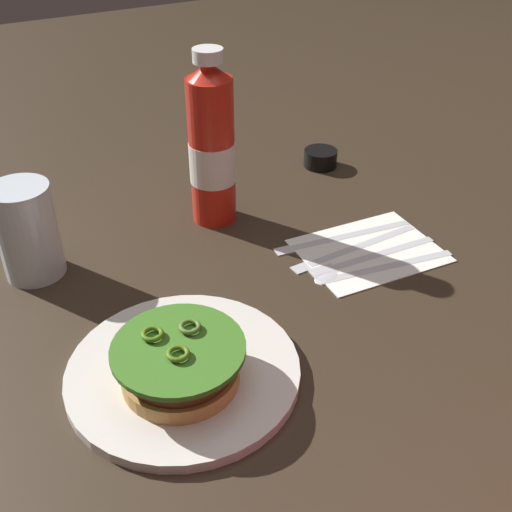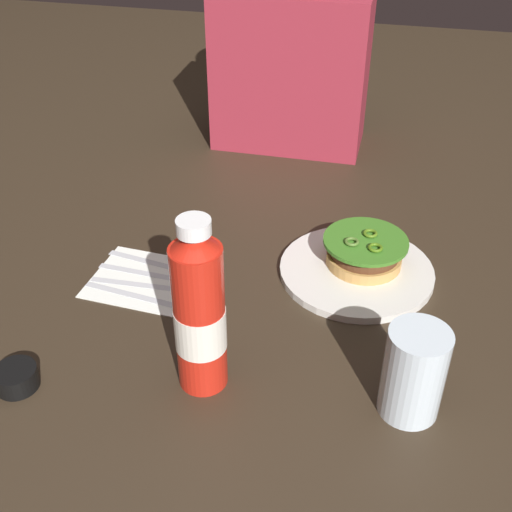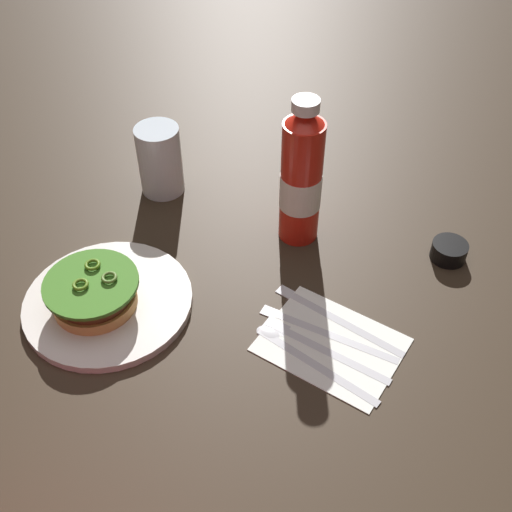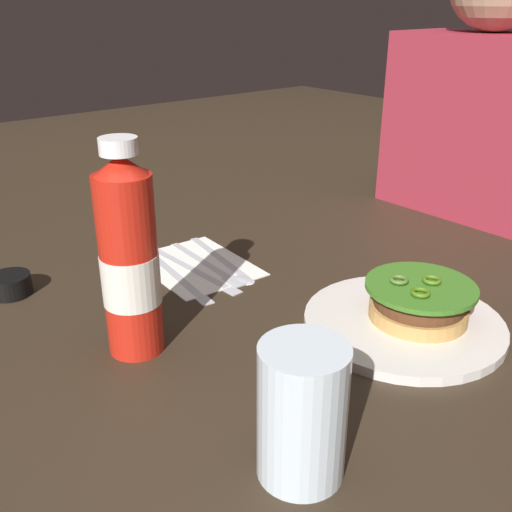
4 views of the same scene
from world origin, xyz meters
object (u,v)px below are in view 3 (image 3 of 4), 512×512
at_px(burger_sandwich, 93,293).
at_px(butter_knife, 319,329).
at_px(ketchup_bottle, 301,179).
at_px(fork_utensil, 314,344).
at_px(napkin, 331,344).
at_px(spoon_utensil, 298,353).
at_px(water_glass, 160,160).
at_px(condiment_cup, 449,251).
at_px(steak_knife, 330,314).
at_px(dinner_plate, 108,302).

distance_m(burger_sandwich, butter_knife, 0.33).
bearing_deg(ketchup_bottle, butter_knife, 125.14).
distance_m(butter_knife, fork_utensil, 0.03).
bearing_deg(napkin, spoon_utensil, 49.58).
relative_size(napkin, butter_knife, 0.89).
height_order(water_glass, butter_knife, water_glass).
bearing_deg(fork_utensil, spoon_utensil, 63.24).
bearing_deg(burger_sandwich, spoon_utensil, -166.30).
relative_size(water_glass, butter_knife, 0.60).
xyz_separation_m(burger_sandwich, butter_knife, (-0.30, -0.12, -0.03)).
bearing_deg(condiment_cup, spoon_utensil, 67.41).
xyz_separation_m(ketchup_bottle, spoon_utensil, (-0.11, 0.22, -0.11)).
bearing_deg(condiment_cup, steak_knife, 61.44).
bearing_deg(ketchup_bottle, burger_sandwich, 58.41).
bearing_deg(fork_utensil, condiment_cup, -112.18).
bearing_deg(ketchup_bottle, condiment_cup, -163.98).
height_order(dinner_plate, burger_sandwich, burger_sandwich).
xyz_separation_m(condiment_cup, steak_knife, (0.11, 0.20, -0.01)).
distance_m(burger_sandwich, water_glass, 0.29).
bearing_deg(spoon_utensil, ketchup_bottle, -63.06).
distance_m(ketchup_bottle, condiment_cup, 0.26).
height_order(dinner_plate, steak_knife, dinner_plate).
relative_size(water_glass, steak_knife, 0.59).
xyz_separation_m(burger_sandwich, napkin, (-0.33, -0.11, -0.03)).
xyz_separation_m(burger_sandwich, condiment_cup, (-0.41, -0.36, -0.02)).
distance_m(dinner_plate, ketchup_bottle, 0.34).
distance_m(burger_sandwich, fork_utensil, 0.32).
relative_size(napkin, spoon_utensil, 0.93).
height_order(fork_utensil, spoon_utensil, same).
distance_m(water_glass, spoon_utensil, 0.44).
bearing_deg(fork_utensil, napkin, -146.36).
relative_size(dinner_plate, ketchup_bottle, 0.99).
xyz_separation_m(dinner_plate, condiment_cup, (-0.40, -0.34, 0.01)).
height_order(burger_sandwich, water_glass, water_glass).
bearing_deg(steak_knife, ketchup_bottle, -48.43).
distance_m(condiment_cup, spoon_utensil, 0.31).
relative_size(condiment_cup, butter_knife, 0.27).
bearing_deg(steak_knife, dinner_plate, 25.64).
distance_m(napkin, fork_utensil, 0.02).
distance_m(burger_sandwich, condiment_cup, 0.55).
height_order(burger_sandwich, condiment_cup, burger_sandwich).
distance_m(dinner_plate, napkin, 0.33).
height_order(dinner_plate, water_glass, water_glass).
relative_size(burger_sandwich, butter_knife, 0.65).
relative_size(fork_utensil, spoon_utensil, 0.98).
bearing_deg(steak_knife, fork_utensil, 93.42).
height_order(water_glass, spoon_utensil, water_glass).
relative_size(butter_knife, fork_utensil, 1.07).
xyz_separation_m(steak_knife, butter_knife, (0.00, 0.03, -0.00)).
height_order(dinner_plate, fork_utensil, dinner_plate).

